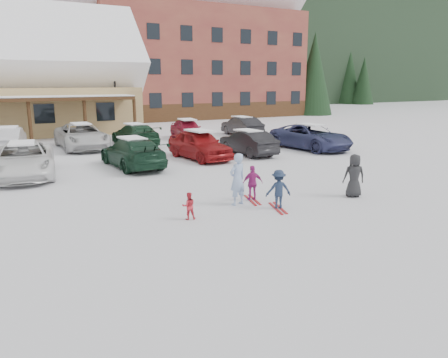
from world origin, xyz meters
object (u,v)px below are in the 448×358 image
parked_car_2 (23,160)px  parked_car_11 (135,135)px  alpine_hotel (176,41)px  parked_car_13 (242,126)px  parked_car_5 (248,143)px  child_magenta (253,183)px  parked_car_4 (199,145)px  toddler_red (189,206)px  parked_car_12 (187,129)px  bystander_dark (354,176)px  adult_skier (237,179)px  parked_car_6 (311,137)px  parked_car_3 (133,153)px  parked_car_9 (9,140)px  parked_car_10 (82,136)px  child_navy (278,189)px  lamp_post (115,93)px

parked_car_2 → parked_car_11: bearing=51.4°
alpine_hotel → parked_car_2: (-19.26, -28.52, -7.88)m
parked_car_13 → parked_car_5: bearing=63.9°
child_magenta → parked_car_4: (2.01, 8.44, 0.15)m
toddler_red → parked_car_12: 18.66m
bystander_dark → parked_car_4: bystander_dark is taller
adult_skier → bystander_dark: bearing=152.5°
parked_car_5 → parked_car_13: 8.81m
alpine_hotel → parked_car_6: size_ratio=5.77×
child_magenta → parked_car_3: bearing=-60.9°
toddler_red → parked_car_3: size_ratio=0.17×
child_magenta → parked_car_9: 17.41m
parked_car_2 → toddler_red: bearing=-59.8°
alpine_hotel → parked_car_12: alpine_hotel is taller
parked_car_10 → child_magenta: bearing=-80.0°
parked_car_4 → parked_car_13: 10.59m
alpine_hotel → bystander_dark: bearing=-103.6°
child_navy → parked_car_9: size_ratio=0.29×
parked_car_9 → bystander_dark: bearing=130.4°
child_magenta → alpine_hotel: bearing=-92.9°
parked_car_12 → adult_skier: bearing=-101.5°
parked_car_6 → parked_car_11: (-8.91, 6.80, -0.06)m
parked_car_9 → lamp_post: bearing=-129.5°
parked_car_3 → parked_car_11: (2.40, 7.17, -0.02)m
parked_car_5 → bystander_dark: bearing=79.2°
toddler_red → lamp_post: bearing=-87.0°
child_magenta → parked_car_5: bearing=-104.8°
parked_car_3 → parked_car_6: parked_car_6 is taller
lamp_post → parked_car_11: lamp_post is taller
parked_car_10 → child_navy: bearing=-80.1°
parked_car_3 → parked_car_6: 11.32m
parked_car_3 → parked_car_13: 13.83m
child_magenta → parked_car_5: size_ratio=0.30×
child_magenta → parked_car_11: (0.57, 15.09, 0.08)m
bystander_dark → parked_car_3: (-5.28, 9.26, -0.06)m
adult_skier → parked_car_9: adult_skier is taller
child_navy → parked_car_4: size_ratio=0.29×
parked_car_4 → parked_car_10: 8.31m
parked_car_9 → parked_car_10: parked_car_10 is taller
child_magenta → parked_car_6: bearing=-122.8°
parked_car_12 → toddler_red: bearing=-107.0°
alpine_hotel → parked_car_5: (-7.56, -28.16, -7.94)m
child_navy → parked_car_6: 13.32m
parked_car_3 → parked_car_4: bearing=-175.1°
parked_car_6 → lamp_post: bearing=111.7°
lamp_post → parked_car_5: lamp_post is taller
parked_car_2 → lamp_post: bearing=68.6°
child_navy → alpine_hotel: bearing=-90.2°
child_magenta → parked_car_13: bearing=-103.9°
parked_car_5 → child_navy: bearing=61.8°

